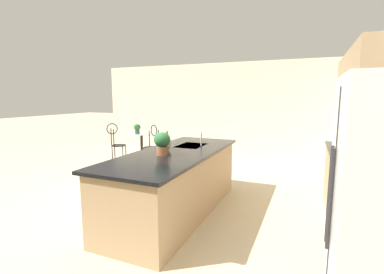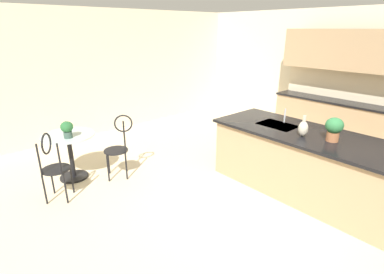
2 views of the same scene
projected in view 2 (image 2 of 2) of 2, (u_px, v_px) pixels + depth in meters
name	position (u px, v px, depth m)	size (l,w,h in m)	color
ground_plane	(251.00, 205.00, 4.06)	(40.00, 40.00, 0.00)	beige
wall_back	(371.00, 78.00, 5.85)	(9.00, 0.12, 2.70)	beige
wall_left_window	(103.00, 73.00, 6.59)	(0.12, 7.80, 2.70)	beige
kitchen_island	(307.00, 164.00, 4.21)	(2.80, 1.06, 0.92)	tan
back_counter_run	(333.00, 120.00, 6.15)	(2.44, 0.64, 1.52)	tan
upper_cabinet_run	(345.00, 50.00, 5.65)	(2.40, 0.36, 0.76)	tan
bistro_table	(71.00, 152.00, 4.65)	(0.80, 0.80, 0.74)	black
chair_near_window	(119.00, 144.00, 4.66)	(0.51, 0.52, 1.04)	black
chair_by_island	(53.00, 164.00, 3.97)	(0.53, 0.53, 1.04)	black
sink_faucet	(285.00, 116.00, 4.51)	(0.02, 0.02, 0.22)	#B2B5BA
potted_plant_on_table	(67.00, 129.00, 4.38)	(0.18, 0.18, 0.26)	#385147
potted_plant_counter_near	(334.00, 128.00, 3.75)	(0.22, 0.22, 0.31)	#9E603D
vase_on_counter	(303.00, 128.00, 3.94)	(0.13, 0.13, 0.29)	#BCB29E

